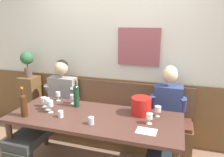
{
  "coord_description": "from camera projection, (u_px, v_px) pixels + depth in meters",
  "views": [
    {
      "loc": [
        0.9,
        -2.06,
        1.86
      ],
      "look_at": [
        0.12,
        0.44,
        1.14
      ],
      "focal_mm": 34.6,
      "sensor_mm": 36.0,
      "label": 1
    }
  ],
  "objects": [
    {
      "name": "wine_glass_right_end",
      "position": [
        44.0,
        100.0,
        2.81
      ],
      "size": [
        0.08,
        0.08,
        0.13
      ],
      "color": "silver",
      "rests_on": "dining_table"
    },
    {
      "name": "person_left_seat",
      "position": [
        166.0,
        122.0,
        2.68
      ],
      "size": [
        0.47,
        1.29,
        1.28
      ],
      "color": "#252636",
      "rests_on": "ground"
    },
    {
      "name": "wall_bench",
      "position": [
        112.0,
        125.0,
        3.33
      ],
      "size": [
        2.34,
        0.42,
        0.94
      ],
      "color": "brown",
      "rests_on": "ground"
    },
    {
      "name": "potted_plant",
      "position": [
        27.0,
        61.0,
        3.54
      ],
      "size": [
        0.21,
        0.21,
        0.42
      ],
      "color": "brown",
      "rests_on": "corner_pedestal"
    },
    {
      "name": "wine_glass_mid_left",
      "position": [
        58.0,
        95.0,
        3.02
      ],
      "size": [
        0.06,
        0.06,
        0.13
      ],
      "color": "silver",
      "rests_on": "dining_table"
    },
    {
      "name": "wine_glass_near_bucket",
      "position": [
        149.0,
        117.0,
        2.35
      ],
      "size": [
        0.07,
        0.07,
        0.12
      ],
      "color": "silver",
      "rests_on": "dining_table"
    },
    {
      "name": "wine_bottle_amber_mid",
      "position": [
        24.0,
        104.0,
        2.52
      ],
      "size": [
        0.08,
        0.08,
        0.36
      ],
      "color": "#40220D",
      "rests_on": "dining_table"
    },
    {
      "name": "corner_pedestal",
      "position": [
        32.0,
        103.0,
        3.74
      ],
      "size": [
        0.28,
        0.28,
        0.93
      ],
      "primitive_type": "cube",
      "color": "brown",
      "rests_on": "ground"
    },
    {
      "name": "person_center_right_seat",
      "position": [
        50.0,
        109.0,
        3.12
      ],
      "size": [
        0.54,
        1.29,
        1.27
      ],
      "color": "#323730",
      "rests_on": "ground"
    },
    {
      "name": "room_wall_back",
      "position": [
        117.0,
        51.0,
        3.28
      ],
      "size": [
        6.8,
        0.12,
        2.8
      ],
      "color": "silver",
      "rests_on": "ground"
    },
    {
      "name": "wine_glass_left_end",
      "position": [
        50.0,
        104.0,
        2.63
      ],
      "size": [
        0.08,
        0.08,
        0.16
      ],
      "color": "silver",
      "rests_on": "dining_table"
    },
    {
      "name": "wine_glass_center_rear",
      "position": [
        47.0,
        101.0,
        2.7
      ],
      "size": [
        0.07,
        0.07,
        0.16
      ],
      "color": "silver",
      "rests_on": "dining_table"
    },
    {
      "name": "tasting_sheet_left_guest",
      "position": [
        146.0,
        131.0,
        2.21
      ],
      "size": [
        0.22,
        0.16,
        0.0
      ],
      "primitive_type": "cube",
      "rotation": [
        0.0,
        0.0,
        -0.04
      ],
      "color": "white",
      "rests_on": "dining_table"
    },
    {
      "name": "water_tumbler_right",
      "position": [
        61.0,
        114.0,
        2.52
      ],
      "size": [
        0.06,
        0.06,
        0.08
      ],
      "primitive_type": "cylinder",
      "color": "silver",
      "rests_on": "dining_table"
    },
    {
      "name": "wood_wainscot_panel",
      "position": [
        116.0,
        108.0,
        3.47
      ],
      "size": [
        6.8,
        0.03,
        0.96
      ],
      "primitive_type": "cube",
      "color": "brown",
      "rests_on": "ground"
    },
    {
      "name": "dining_table",
      "position": [
        94.0,
        123.0,
        2.58
      ],
      "size": [
        2.04,
        0.82,
        0.76
      ],
      "color": "#533229",
      "rests_on": "ground"
    },
    {
      "name": "ice_bucket",
      "position": [
        141.0,
        106.0,
        2.58
      ],
      "size": [
        0.24,
        0.24,
        0.21
      ],
      "primitive_type": "cylinder",
      "color": "red",
      "rests_on": "dining_table"
    },
    {
      "name": "water_tumbler_center",
      "position": [
        91.0,
        121.0,
        2.35
      ],
      "size": [
        0.06,
        0.06,
        0.08
      ],
      "primitive_type": "cylinder",
      "color": "silver",
      "rests_on": "dining_table"
    },
    {
      "name": "wine_glass_mid_right",
      "position": [
        73.0,
        97.0,
        2.91
      ],
      "size": [
        0.07,
        0.07,
        0.13
      ],
      "color": "silver",
      "rests_on": "dining_table"
    },
    {
      "name": "wine_bottle_green_tall",
      "position": [
        76.0,
        95.0,
        2.79
      ],
      "size": [
        0.07,
        0.07,
        0.38
      ],
      "color": "#193D25",
      "rests_on": "dining_table"
    },
    {
      "name": "wine_glass_by_bottle",
      "position": [
        158.0,
        109.0,
        2.52
      ],
      "size": [
        0.08,
        0.08,
        0.13
      ],
      "color": "silver",
      "rests_on": "dining_table"
    }
  ]
}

